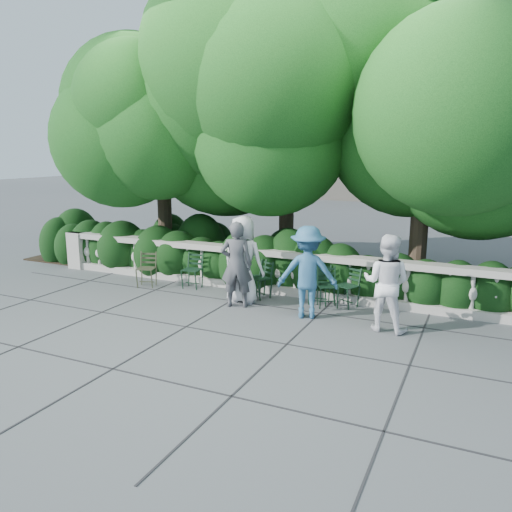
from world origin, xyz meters
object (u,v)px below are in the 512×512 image
at_px(chair_d, 328,309).
at_px(chair_weathered, 145,288).
at_px(chair_f, 317,306).
at_px(person_businessman, 243,260).
at_px(person_woman_grey, 237,264).
at_px(person_casual_man, 386,283).
at_px(chair_b, 250,297).
at_px(chair_a, 190,289).
at_px(chair_e, 342,308).
at_px(chair_c, 255,299).
at_px(person_older_blue, 308,272).

height_order(chair_d, chair_weathered, same).
distance_m(chair_f, person_businessman, 1.84).
bearing_deg(person_woman_grey, chair_d, 179.90).
bearing_deg(person_casual_man, person_woman_grey, 3.04).
height_order(chair_b, person_woman_grey, person_woman_grey).
bearing_deg(person_woman_grey, person_businessman, -106.73).
bearing_deg(person_woman_grey, chair_a, -42.66).
height_order(chair_b, person_casual_man, person_casual_man).
xyz_separation_m(chair_a, chair_f, (3.10, 0.07, 0.00)).
relative_size(chair_e, person_woman_grey, 0.47).
distance_m(chair_a, person_businessman, 1.86).
height_order(chair_a, person_casual_man, person_casual_man).
bearing_deg(person_woman_grey, chair_f, -173.67).
xyz_separation_m(chair_f, person_woman_grey, (-1.51, -0.74, 0.90)).
xyz_separation_m(chair_weathered, person_woman_grey, (2.61, -0.32, 0.90)).
relative_size(person_businessman, person_casual_man, 1.06).
relative_size(chair_c, chair_f, 1.00).
bearing_deg(person_older_blue, person_casual_man, 159.74).
distance_m(chair_e, chair_f, 0.51).
relative_size(chair_d, person_businessman, 0.45).
bearing_deg(chair_weathered, person_businessman, -18.13).
height_order(chair_c, chair_e, same).
relative_size(person_woman_grey, person_casual_man, 1.02).
bearing_deg(chair_b, person_woman_grey, -77.12).
height_order(chair_c, chair_d, same).
bearing_deg(chair_f, chair_a, 177.77).
relative_size(chair_f, person_woman_grey, 0.47).
relative_size(chair_a, chair_e, 1.00).
relative_size(chair_weathered, person_woman_grey, 0.47).
distance_m(chair_c, chair_d, 1.67).
bearing_deg(chair_c, person_casual_man, 11.80).
bearing_deg(person_older_blue, chair_f, -104.21).
relative_size(chair_c, person_businessman, 0.45).
bearing_deg(person_casual_man, chair_f, -23.68).
distance_m(person_woman_grey, person_casual_man, 3.06).
distance_m(person_businessman, person_casual_man, 3.11).
relative_size(chair_c, chair_weathered, 1.00).
bearing_deg(chair_c, chair_weathered, -147.60).
bearing_deg(chair_e, person_businessman, -142.05).
bearing_deg(chair_a, person_woman_grey, -27.24).
distance_m(chair_f, person_casual_man, 1.97).
relative_size(chair_c, chair_e, 1.00).
height_order(chair_b, chair_f, same).
relative_size(person_woman_grey, person_older_blue, 1.00).
bearing_deg(chair_e, chair_weathered, -149.46).
bearing_deg(chair_f, person_older_blue, -90.89).
bearing_deg(person_older_blue, person_woman_grey, -17.42).
xyz_separation_m(chair_f, person_casual_man, (1.55, -0.84, 0.88)).
distance_m(chair_d, chair_e, 0.29).
distance_m(person_casual_man, person_older_blue, 1.51).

